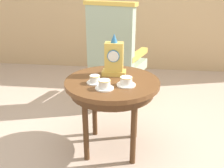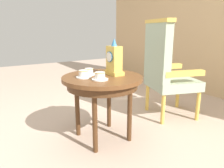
% 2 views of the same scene
% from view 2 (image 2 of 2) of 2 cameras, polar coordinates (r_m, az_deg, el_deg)
% --- Properties ---
extents(ground_plane, '(10.00, 10.00, 0.00)m').
position_cam_2_polar(ground_plane, '(2.12, -3.77, -14.64)').
color(ground_plane, '#BCA38E').
extents(side_table, '(0.74, 0.74, 0.62)m').
position_cam_2_polar(side_table, '(1.95, -2.59, 0.03)').
color(side_table, brown).
rests_on(side_table, ground).
extents(teacup_left, '(0.12, 0.12, 0.06)m').
position_cam_2_polar(teacup_left, '(1.99, -6.23, 3.28)').
color(teacup_left, white).
rests_on(teacup_left, side_table).
extents(teacup_right, '(0.13, 0.13, 0.07)m').
position_cam_2_polar(teacup_right, '(1.88, -7.67, 2.61)').
color(teacup_right, white).
rests_on(teacup_right, side_table).
extents(teacup_center, '(0.14, 0.14, 0.07)m').
position_cam_2_polar(teacup_center, '(1.78, -3.30, 2.08)').
color(teacup_center, white).
rests_on(teacup_center, side_table).
extents(mantel_clock, '(0.19, 0.11, 0.34)m').
position_cam_2_polar(mantel_clock, '(1.97, 0.54, 6.40)').
color(mantel_clock, gold).
rests_on(mantel_clock, side_table).
extents(armchair, '(0.68, 0.68, 1.14)m').
position_cam_2_polar(armchair, '(2.55, 14.26, 4.18)').
color(armchair, '#9EB299').
rests_on(armchair, ground).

